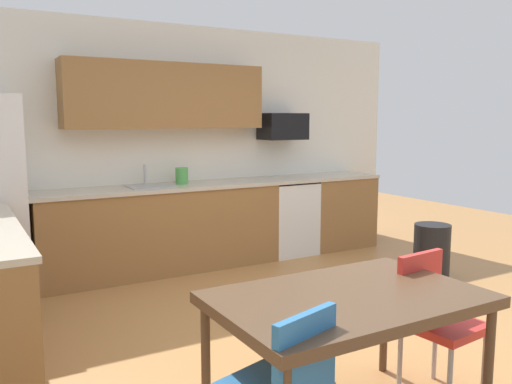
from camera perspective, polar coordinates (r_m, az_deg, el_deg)
ground_plane at (r=4.22m, az=7.02°, el=-15.23°), size 12.00×12.00×0.00m
wall_back at (r=6.21m, az=-7.62°, el=5.01°), size 5.80×0.10×2.70m
cabinet_run_back at (r=5.85m, az=-10.10°, el=-4.12°), size 2.63×0.60×0.90m
cabinet_run_back_right at (r=7.00m, az=8.52°, el=-2.11°), size 0.92×0.60×0.90m
countertop_back at (r=5.93m, az=-6.26°, el=0.73°), size 4.80×0.64×0.04m
upper_cabinets_back at (r=5.90m, az=-9.64°, el=10.16°), size 2.20×0.34×0.70m
oven_range at (r=6.56m, az=3.30°, el=-2.67°), size 0.60×0.60×0.91m
microwave at (r=6.53m, az=2.90°, el=7.06°), size 0.54×0.36×0.32m
sink_basin at (r=5.74m, az=-11.27°, el=-0.02°), size 0.48×0.40×0.14m
sink_faucet at (r=5.89m, az=-11.88°, el=1.73°), size 0.02×0.02×0.24m
dining_table at (r=2.87m, az=9.84°, el=-11.92°), size 1.40×0.90×0.75m
chair_near_table at (r=3.41m, az=18.59°, el=-12.25°), size 0.44×0.44×0.85m
chair_far_side at (r=2.47m, az=3.16°, el=-19.78°), size 0.50×0.50×0.85m
trash_bin at (r=5.69m, az=18.38°, el=-6.30°), size 0.36×0.36×0.60m
kettle at (r=5.90m, az=-8.00°, el=1.64°), size 0.14×0.14×0.20m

